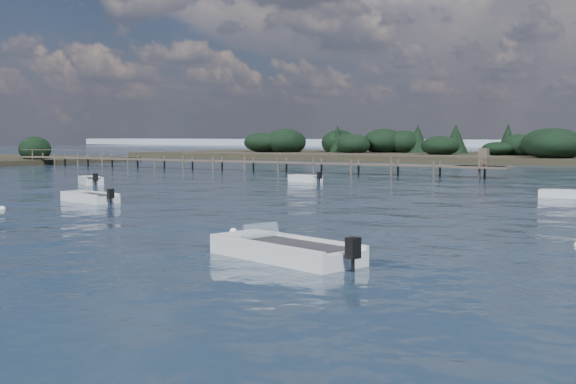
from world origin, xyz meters
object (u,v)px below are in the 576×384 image
Objects in this scene: dinghy_mid_white_a at (285,254)px; jetty at (249,162)px; tender_far_white at (305,180)px; tender_far_grey_b at (562,196)px; dinghy_mid_grey at (90,199)px; tender_far_grey at (91,182)px.

jetty is (-32.77, 46.08, 0.81)m from dinghy_mid_white_a.
dinghy_mid_white_a reaches higher than tender_far_white.
tender_far_grey_b is 40.27m from jetty.
tender_far_white is 22.18m from dinghy_mid_grey.
jetty is (-14.65, 13.19, 0.82)m from tender_far_white.
dinghy_mid_white_a is at bearing -61.15° from tender_far_white.
tender_far_grey reaches higher than dinghy_mid_grey.
tender_far_grey is at bearing 145.30° from dinghy_mid_white_a.
dinghy_mid_white_a is at bearing -96.36° from tender_far_grey_b.
jetty reaches higher than tender_far_white.
tender_far_white is 17.30m from tender_far_grey.
dinghy_mid_grey reaches higher than tender_far_grey_b.
tender_far_grey is (-13.18, -11.21, 0.01)m from tender_far_white.
jetty is (-12.87, 35.30, 0.83)m from dinghy_mid_grey.
tender_far_white is 19.73m from jetty.
dinghy_mid_grey is at bearing 151.56° from dinghy_mid_white_a.
tender_far_white is at bearing 118.85° from dinghy_mid_white_a.
tender_far_grey is 24.47m from jetty.
dinghy_mid_white_a reaches higher than tender_far_grey.
dinghy_mid_white_a is at bearing -28.44° from dinghy_mid_grey.
tender_far_grey_b is 0.05× the size of jetty.
tender_far_grey is (-31.30, 21.67, 0.00)m from dinghy_mid_white_a.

